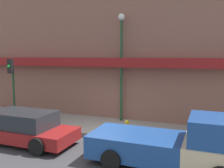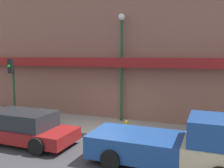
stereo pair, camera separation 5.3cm
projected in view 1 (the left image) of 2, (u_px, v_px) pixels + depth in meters
The scene contains 8 objects.
ground_plane at pixel (96, 137), 11.34m from camera, with size 80.00×80.00×0.00m, color #38383A.
sidewalk at pixel (109, 127), 12.81m from camera, with size 36.00×3.19×0.13m.
building at pixel (129, 25), 15.03m from camera, with size 19.80×3.80×11.11m.
pickup_truck at pixel (179, 145), 8.21m from camera, with size 5.29×2.18×1.80m.
parked_car at pixel (23, 127), 10.58m from camera, with size 4.66×2.02×1.36m.
fire_hydrant at pixel (127, 128), 11.24m from camera, with size 0.21×0.21×0.69m.
street_lamp at pixel (121, 55), 13.47m from camera, with size 0.36×0.36×5.81m.
traffic_light at pixel (12, 78), 13.67m from camera, with size 0.28×0.42×3.42m.
Camera 1 is at (4.70, -9.97, 3.69)m, focal length 40.00 mm.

